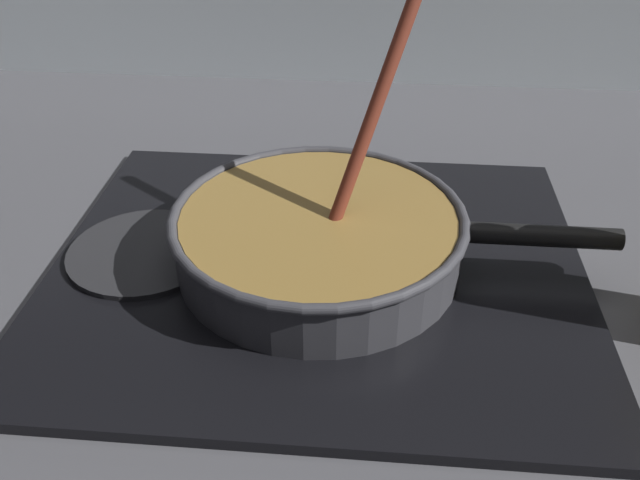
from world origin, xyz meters
name	(u,v)px	position (x,y,z in m)	size (l,w,h in m)	color
ground	(294,455)	(0.00, 0.00, -0.02)	(2.40, 1.60, 0.04)	#4C4C51
hob_plate	(320,267)	(0.00, 0.22, 0.01)	(0.56, 0.48, 0.01)	black
burner_ring	(320,260)	(0.00, 0.22, 0.02)	(0.16, 0.16, 0.01)	#592D0C
spare_burner	(144,251)	(-0.19, 0.22, 0.01)	(0.16, 0.16, 0.01)	#262628
cooking_pan	(322,236)	(0.00, 0.22, 0.05)	(0.45, 0.31, 0.30)	#38383D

